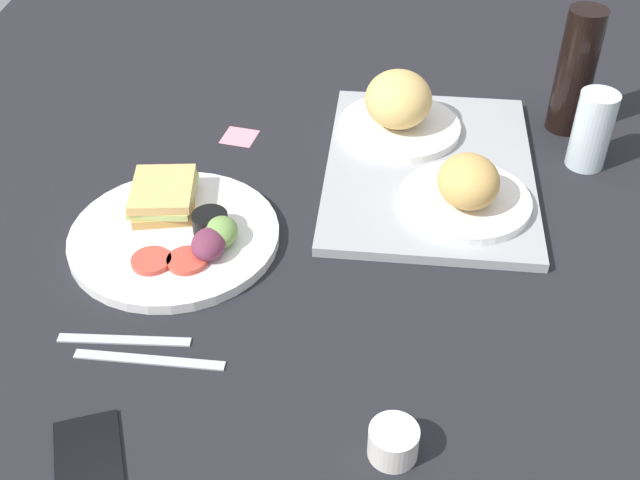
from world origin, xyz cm
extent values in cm
cube|color=black|center=(0.00, 0.00, -1.50)|extent=(190.00, 150.00, 3.00)
cube|color=#9EA0A3|center=(-21.06, 18.77, 0.80)|extent=(45.71, 33.97, 1.60)
cylinder|color=white|center=(-31.06, 13.77, 2.30)|extent=(20.70, 20.70, 1.40)
ellipsoid|color=#DBB266|center=(-31.57, 13.29, 7.43)|extent=(13.00, 11.22, 8.86)
cylinder|color=white|center=(-11.06, 23.77, 2.30)|extent=(19.87, 19.87, 1.40)
ellipsoid|color=tan|center=(-10.10, 23.77, 6.60)|extent=(10.57, 9.13, 7.21)
cylinder|color=white|center=(-0.80, -18.49, 0.80)|extent=(30.48, 30.48, 1.60)
cube|color=tan|center=(-6.89, -21.23, 2.30)|extent=(12.54, 10.97, 1.40)
cube|color=#B2C66B|center=(-6.89, -21.23, 3.50)|extent=(11.48, 9.60, 1.00)
cube|color=#DBB266|center=(-6.89, -21.23, 4.70)|extent=(11.95, 10.19, 1.40)
cylinder|color=#D14738|center=(6.06, -20.01, 2.00)|extent=(5.60, 5.60, 0.80)
cylinder|color=#D14738|center=(5.60, -15.13, 2.00)|extent=(5.60, 5.60, 0.80)
cylinder|color=black|center=(-1.56, -13.15, 3.10)|extent=(5.20, 5.20, 3.00)
cylinder|color=#EFEACC|center=(-1.56, -13.15, 4.20)|extent=(4.26, 4.26, 0.60)
ellipsoid|color=#729E4C|center=(0.73, -11.17, 3.40)|extent=(6.00, 4.80, 3.60)
ellipsoid|color=#6B2D47|center=(3.47, -12.39, 3.40)|extent=(6.00, 4.80, 3.60)
cylinder|color=silver|center=(-25.94, 44.28, 6.52)|extent=(6.19, 6.19, 13.04)
cylinder|color=black|center=(-37.25, 42.59, 10.88)|extent=(6.40, 6.40, 21.76)
cylinder|color=silver|center=(33.18, 13.70, 2.00)|extent=(5.60, 5.60, 4.00)
cube|color=#B7B7BC|center=(19.20, -20.49, 0.25)|extent=(2.05, 17.04, 0.50)
cube|color=#B7B7BC|center=(22.20, -16.49, 0.25)|extent=(1.90, 19.03, 0.50)
cube|color=black|center=(38.16, -19.10, 0.40)|extent=(16.01, 11.79, 0.80)
cube|color=pink|center=(-29.22, -13.64, 0.06)|extent=(6.54, 6.54, 0.12)
camera|label=1|loc=(86.09, 10.17, 74.73)|focal=44.73mm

